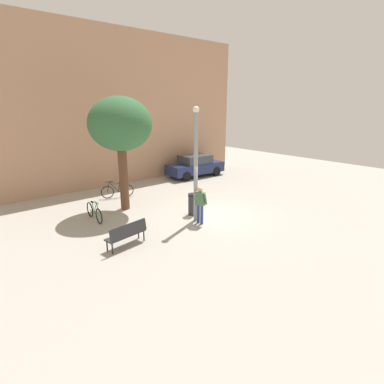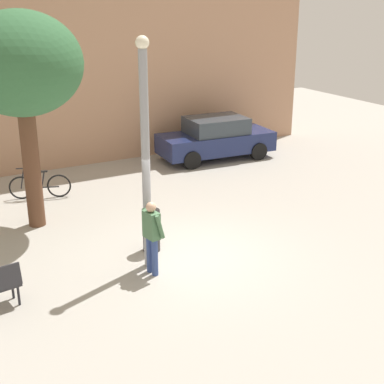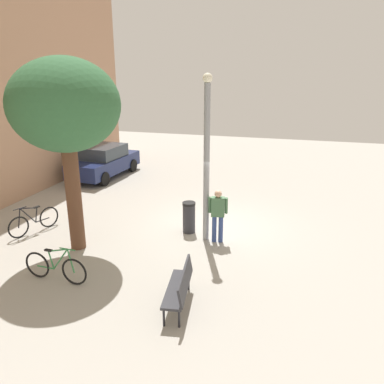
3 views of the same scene
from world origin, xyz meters
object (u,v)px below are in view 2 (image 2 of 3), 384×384
plaza_tree (21,66)px  bicycle_black (40,186)px  lamppost (145,151)px  trash_bin (151,230)px  parked_car_navy (216,138)px  person_by_lamppost (152,233)px

plaza_tree → bicycle_black: bearing=73.6°
lamppost → trash_bin: 2.29m
lamppost → parked_car_navy: size_ratio=1.17×
person_by_lamppost → parked_car_navy: size_ratio=0.39×
parked_car_navy → person_by_lamppost: bearing=-129.6°
person_by_lamppost → plaza_tree: 5.26m
plaza_tree → trash_bin: plaza_tree is taller
person_by_lamppost → bicycle_black: 6.00m
plaza_tree → parked_car_navy: bearing=22.8°
plaza_tree → lamppost: bearing=-65.0°
lamppost → trash_bin: lamppost is taller
person_by_lamppost → parked_car_navy: person_by_lamppost is taller
person_by_lamppost → bicycle_black: person_by_lamppost is taller
bicycle_black → parked_car_navy: 6.87m
lamppost → parked_car_navy: 8.94m
bicycle_black → trash_bin: (1.43, -4.84, 0.13)m
parked_car_navy → trash_bin: 7.99m
plaza_tree → bicycle_black: 4.28m
lamppost → trash_bin: bearing=60.3°
lamppost → plaza_tree: 4.14m
lamppost → bicycle_black: size_ratio=2.91×
parked_car_navy → trash_bin: bearing=-131.9°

